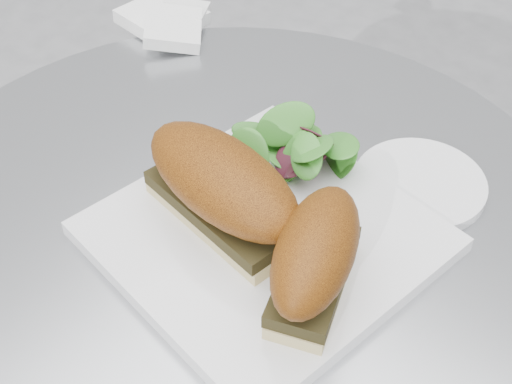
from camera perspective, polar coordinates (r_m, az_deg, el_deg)
table at (r=0.88m, az=-1.68°, el=-13.27°), size 0.70×0.70×0.73m
plate at (r=0.66m, az=0.73°, el=-3.58°), size 0.31×0.31×0.02m
sandwich_left at (r=0.63m, az=-2.70°, el=0.48°), size 0.19×0.11×0.08m
sandwich_right at (r=0.58m, az=4.78°, el=-5.21°), size 0.11×0.15×0.08m
salad at (r=0.69m, az=2.95°, el=3.22°), size 0.12×0.12×0.05m
napkin at (r=0.95m, az=-7.07°, el=12.97°), size 0.16×0.16×0.02m
saucer at (r=0.73m, az=12.97°, el=0.63°), size 0.13×0.13×0.01m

